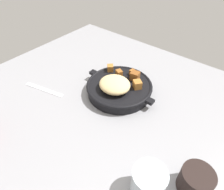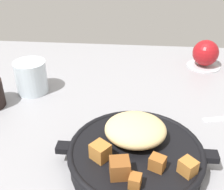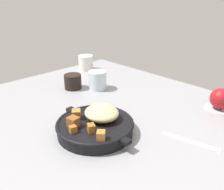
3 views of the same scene
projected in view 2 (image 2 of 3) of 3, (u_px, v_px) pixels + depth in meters
The scene contains 5 objects.
ground_plane at pixel (111, 133), 62.96cm from camera, with size 118.87×100.66×2.40cm, color gray.
cast_iron_skillet at pixel (136, 152), 51.88cm from camera, with size 28.91×24.57×7.99cm.
saucer_plate at pixel (203, 65), 89.35cm from camera, with size 10.13×10.13×0.60cm, color #B7BABF.
red_apple at pixel (206, 53), 87.18cm from camera, with size 7.81×7.81×7.81cm, color maroon.
water_glass_short at pixel (31, 77), 74.15cm from camera, with size 8.11×8.11×8.44cm, color silver.
Camera 2 is at (4.60, -49.39, 38.48)cm, focal length 46.11 mm.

